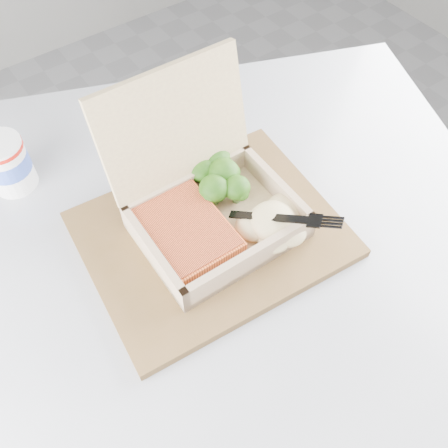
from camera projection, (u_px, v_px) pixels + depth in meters
cafe_table at (218, 339)px, 0.79m from camera, size 1.10×1.10×0.75m
serving_tray at (211, 234)px, 0.67m from camera, size 0.35×0.29×0.01m
takeout_container at (204, 193)px, 0.64m from camera, size 0.21×0.20×0.19m
salmon_fillet at (185, 233)px, 0.63m from camera, size 0.10×0.13×0.03m
broccoli_pile at (223, 178)px, 0.68m from camera, size 0.11×0.11×0.04m
mashed_potatoes at (273, 221)px, 0.64m from camera, size 0.10×0.09×0.04m
plastic_fork at (253, 213)px, 0.63m from camera, size 0.10×0.13×0.03m
paper_cup at (6, 163)px, 0.70m from camera, size 0.07×0.07×0.08m
receipt at (190, 145)px, 0.78m from camera, size 0.11×0.14×0.00m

